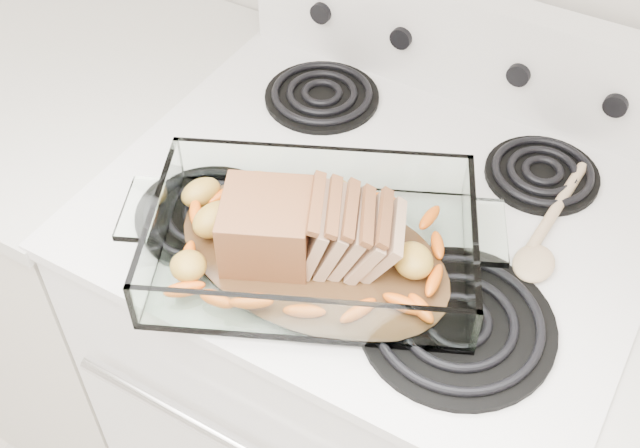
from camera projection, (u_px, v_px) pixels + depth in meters
The scene contains 6 objects.
electric_range at pixel (367, 369), 1.50m from camera, with size 0.78×0.70×1.12m.
counter_left at pixel (96, 244), 1.74m from camera, with size 0.58×0.68×0.93m.
baking_dish at pixel (312, 247), 1.06m from camera, with size 0.42×0.28×0.08m.
pork_roast at pixel (297, 225), 1.05m from camera, with size 0.24×0.11×0.09m.
roast_vegetables at pixel (323, 227), 1.08m from camera, with size 0.34×0.18×0.04m.
wooden_spoon at pixel (544, 238), 1.10m from camera, with size 0.05×0.26×0.02m.
Camera 1 is at (0.34, 0.89, 1.76)m, focal length 45.00 mm.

